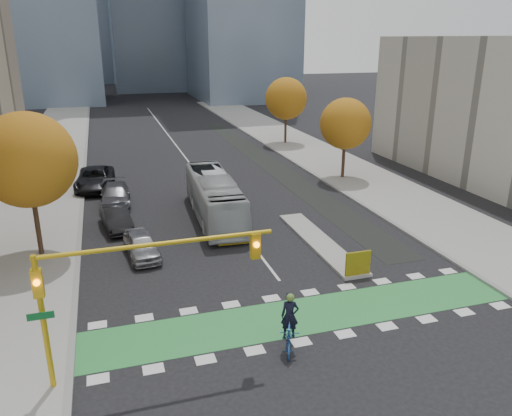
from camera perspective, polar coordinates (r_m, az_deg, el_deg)
ground at (r=21.95m, az=7.26°, el=-13.97°), size 300.00×300.00×0.00m
sidewalk_west at (r=38.92m, az=-24.43°, el=-0.49°), size 7.00×120.00×0.15m
sidewalk_east at (r=44.09m, az=12.74°, el=2.90°), size 7.00×120.00×0.15m
curb_west at (r=38.57m, az=-19.30°, el=-0.00°), size 0.30×120.00×0.16m
curb_east at (r=42.50m, az=8.62°, el=2.56°), size 0.30×120.00×0.16m
bike_crossing at (r=23.10m, az=5.72°, el=-12.07°), size 20.00×3.00×0.01m
centre_line at (r=58.44m, az=-9.00°, el=6.94°), size 0.15×70.00×0.01m
bike_lane_paint at (r=50.57m, az=1.18°, el=5.32°), size 2.50×50.00×0.01m
median_island at (r=30.67m, az=7.26°, el=-3.86°), size 1.60×10.00×0.16m
hazard_board at (r=26.47m, az=11.58°, el=-6.21°), size 1.40×0.12×1.30m
tree_west at (r=29.62m, az=-24.65°, el=5.00°), size 5.20×5.20×8.22m
tree_east_near at (r=44.08m, az=10.19°, el=9.45°), size 4.40×4.40×7.08m
tree_east_far at (r=58.75m, az=3.45°, el=12.37°), size 4.80×4.80×7.65m
traffic_signal_west at (r=17.95m, az=-15.43°, el=-7.66°), size 8.53×0.56×5.20m
cyclist at (r=20.43m, az=3.84°, el=-13.82°), size 1.46×2.27×2.48m
bus at (r=34.23m, az=-4.78°, el=1.25°), size 3.07×11.06×3.05m
parked_car_a at (r=29.11m, az=-12.97°, el=-4.14°), size 2.11×4.32×1.42m
parked_car_b at (r=33.74m, az=-15.69°, el=-1.10°), size 2.12×4.62×1.47m
parked_car_c at (r=38.49m, az=-15.77°, el=1.39°), size 2.35×5.30×1.51m
parked_car_d at (r=43.29m, az=-17.95°, el=3.22°), size 3.43×6.42×1.71m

